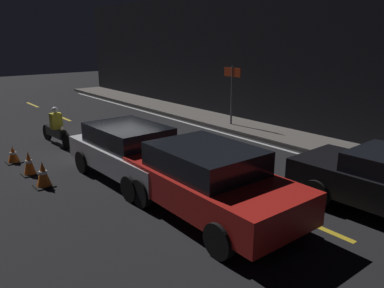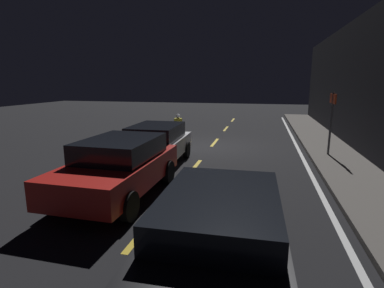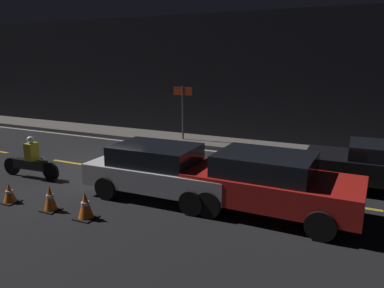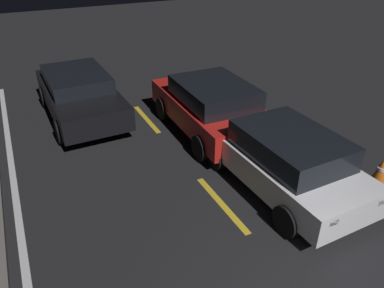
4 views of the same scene
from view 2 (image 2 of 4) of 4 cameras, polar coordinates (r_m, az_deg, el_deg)
The scene contains 17 objects.
ground_plane at distance 13.76m, azimuth 3.71°, elevation -0.50°, with size 56.00×56.00×0.00m, color black.
raised_curb at distance 13.86m, azimuth 24.76°, elevation -1.18°, with size 28.00×1.94×0.14m.
building_front at distance 13.84m, azimuth 30.36°, elevation 9.82°, with size 28.00×0.30×5.66m.
lane_dash_a at distance 23.55m, azimuth 7.79°, elevation 4.56°, with size 2.00×0.14×0.01m.
lane_dash_b at distance 19.12m, azimuth 6.47°, elevation 2.93°, with size 2.00×0.14×0.01m.
lane_dash_c at distance 14.73m, azimuth 4.36°, elevation 0.32°, with size 2.00×0.14×0.01m.
lane_dash_d at distance 10.43m, azimuth 0.48°, elevation -4.47°, with size 2.00×0.14×0.01m.
lane_dash_e at distance 6.41m, azimuth -8.79°, elevation -15.45°, with size 2.00×0.14×0.01m.
lane_solid_kerb at distance 13.68m, azimuth 19.73°, elevation -1.24°, with size 25.20×0.14×0.01m.
sedan_white at distance 10.70m, azimuth -7.01°, elevation 0.01°, with size 4.11×1.97×1.42m.
taxi_red at distance 7.98m, azimuth -13.75°, elevation -4.03°, with size 4.16×2.10×1.49m.
van_black at distance 4.77m, azimuth 5.53°, elevation -15.44°, with size 4.42×2.05×1.35m.
motorcycle at distance 15.08m, azimuth -2.57°, elevation 2.72°, with size 2.17×0.38×1.36m.
traffic_cone_near at distance 14.64m, azimuth -10.40°, elevation 1.08°, with size 0.44×0.44×0.52m.
traffic_cone_mid at distance 13.36m, azimuth -12.56°, elevation 0.30°, with size 0.41×0.41×0.67m.
traffic_cone_far at distance 12.39m, azimuth -14.72°, elevation -0.71°, with size 0.47×0.47×0.66m.
shop_sign at distance 12.61m, azimuth 25.12°, elevation 5.72°, with size 0.90×0.08×2.40m.
Camera 2 is at (13.26, 2.21, 2.92)m, focal length 28.00 mm.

